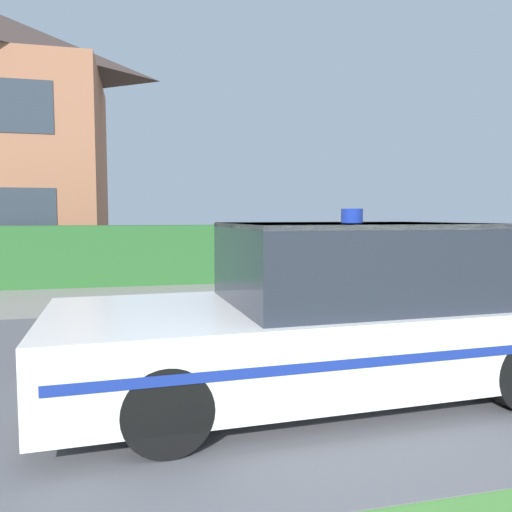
% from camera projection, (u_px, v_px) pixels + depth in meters
% --- Properties ---
extents(road_strip, '(28.00, 5.66, 0.01)m').
position_uv_depth(road_strip, '(257.00, 359.00, 5.38)').
color(road_strip, '#5B5B60').
rests_on(road_strip, ground).
extents(garden_hedge, '(13.93, 0.86, 1.33)m').
position_uv_depth(garden_hedge, '(204.00, 254.00, 11.71)').
color(garden_hedge, '#2D662D').
rests_on(garden_hedge, ground).
extents(police_car, '(4.57, 2.04, 1.60)m').
position_uv_depth(police_car, '(329.00, 313.00, 4.35)').
color(police_car, black).
rests_on(police_car, road_strip).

